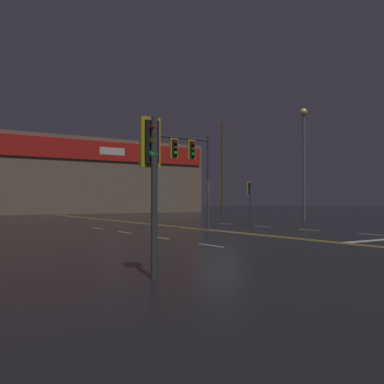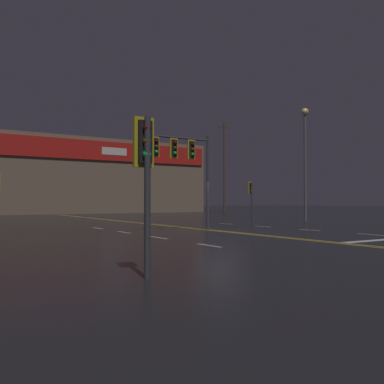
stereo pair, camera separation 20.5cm
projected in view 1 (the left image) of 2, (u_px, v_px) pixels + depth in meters
name	position (u px, v px, depth m)	size (l,w,h in m)	color
ground_plane	(220.00, 231.00, 21.31)	(200.00, 200.00, 0.00)	black
road_markings	(249.00, 232.00, 20.65)	(13.04, 60.00, 0.01)	gold
traffic_signal_median	(182.00, 155.00, 21.33)	(3.67, 0.36, 4.90)	#38383D
traffic_signal_corner_northeast	(250.00, 192.00, 35.31)	(0.42, 0.36, 3.09)	#38383D
traffic_signal_corner_southwest	(152.00, 160.00, 8.33)	(0.42, 0.36, 3.15)	#38383D
streetlight_far_left	(304.00, 148.00, 32.28)	(0.56, 0.56, 8.53)	#59595E
building_backdrop	(41.00, 176.00, 52.50)	(40.73, 10.23, 9.18)	#7A6651
utility_pole_row	(83.00, 164.00, 48.46)	(47.15, 0.26, 12.35)	#4C3828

